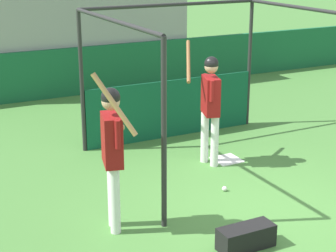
% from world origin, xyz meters
% --- Properties ---
extents(ground_plane, '(60.00, 60.00, 0.00)m').
position_xyz_m(ground_plane, '(0.00, 0.00, 0.00)').
color(ground_plane, '#477F38').
extents(outfield_wall, '(24.00, 0.12, 1.15)m').
position_xyz_m(outfield_wall, '(0.00, 7.24, 0.58)').
color(outfield_wall, '#196038').
rests_on(outfield_wall, ground).
extents(bleacher_section, '(5.40, 4.00, 3.23)m').
position_xyz_m(bleacher_section, '(-0.00, 9.30, 1.61)').
color(bleacher_section, '#9E9E99').
rests_on(bleacher_section, ground).
extents(batting_cage, '(3.52, 3.21, 2.49)m').
position_xyz_m(batting_cage, '(0.28, 2.88, 1.09)').
color(batting_cage, '#282828').
rests_on(batting_cage, ground).
extents(home_plate, '(0.44, 0.44, 0.02)m').
position_xyz_m(home_plate, '(0.54, 1.93, 0.01)').
color(home_plate, white).
rests_on(home_plate, ground).
extents(player_batter, '(0.60, 0.97, 1.97)m').
position_xyz_m(player_batter, '(0.19, 1.94, 1.10)').
color(player_batter, white).
rests_on(player_batter, ground).
extents(player_waiting, '(0.47, 0.79, 2.11)m').
position_xyz_m(player_waiting, '(-2.04, 0.54, 1.14)').
color(player_waiting, white).
rests_on(player_waiting, ground).
extents(equipment_bag, '(0.70, 0.28, 0.28)m').
position_xyz_m(equipment_bag, '(-0.81, -0.61, 0.14)').
color(equipment_bag, black).
rests_on(equipment_bag, ground).
extents(baseball, '(0.07, 0.07, 0.07)m').
position_xyz_m(baseball, '(-0.17, 0.89, 0.04)').
color(baseball, white).
rests_on(baseball, ground).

